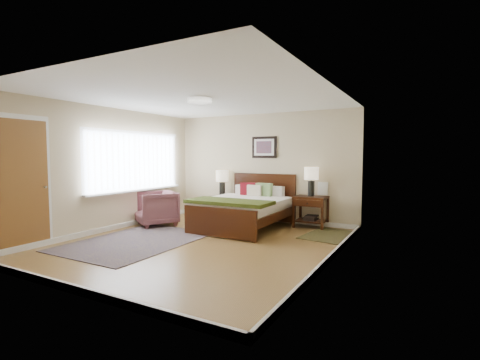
# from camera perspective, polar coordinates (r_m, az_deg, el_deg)

# --- Properties ---
(floor) EXTENTS (5.00, 5.00, 0.00)m
(floor) POSITION_cam_1_polar(r_m,az_deg,el_deg) (6.18, -6.46, -10.31)
(floor) COLOR olive
(floor) RESTS_ON ground
(back_wall) EXTENTS (4.50, 0.04, 2.50)m
(back_wall) POSITION_cam_1_polar(r_m,az_deg,el_deg) (8.16, 3.65, 2.07)
(back_wall) COLOR #C4B28E
(back_wall) RESTS_ON ground
(front_wall) EXTENTS (4.50, 0.04, 2.50)m
(front_wall) POSITION_cam_1_polar(r_m,az_deg,el_deg) (4.21, -26.62, -0.15)
(front_wall) COLOR #C4B28E
(front_wall) RESTS_ON ground
(left_wall) EXTENTS (0.04, 5.00, 2.50)m
(left_wall) POSITION_cam_1_polar(r_m,az_deg,el_deg) (7.52, -20.70, 1.65)
(left_wall) COLOR #C4B28E
(left_wall) RESTS_ON ground
(right_wall) EXTENTS (0.04, 5.00, 2.50)m
(right_wall) POSITION_cam_1_polar(r_m,az_deg,el_deg) (5.04, 14.82, 0.75)
(right_wall) COLOR #C4B28E
(right_wall) RESTS_ON ground
(ceiling) EXTENTS (4.50, 5.00, 0.02)m
(ceiling) POSITION_cam_1_polar(r_m,az_deg,el_deg) (6.06, -6.65, 13.24)
(ceiling) COLOR white
(ceiling) RESTS_ON back_wall
(window) EXTENTS (0.11, 2.72, 1.32)m
(window) POSITION_cam_1_polar(r_m,az_deg,el_deg) (7.95, -16.63, 2.77)
(window) COLOR silver
(window) RESTS_ON left_wall
(door) EXTENTS (0.06, 1.00, 2.18)m
(door) POSITION_cam_1_polar(r_m,az_deg,el_deg) (6.51, -32.31, -0.60)
(door) COLOR silver
(door) RESTS_ON ground
(ceil_fixture) EXTENTS (0.44, 0.44, 0.08)m
(ceil_fixture) POSITION_cam_1_polar(r_m,az_deg,el_deg) (6.06, -6.65, 12.91)
(ceil_fixture) COLOR white
(ceil_fixture) RESTS_ON ceiling
(bed) EXTENTS (1.68, 2.02, 1.09)m
(bed) POSITION_cam_1_polar(r_m,az_deg,el_deg) (7.31, 0.76, -4.03)
(bed) COLOR #371808
(bed) RESTS_ON ground
(wall_art) EXTENTS (0.62, 0.05, 0.50)m
(wall_art) POSITION_cam_1_polar(r_m,az_deg,el_deg) (8.10, 4.00, 5.38)
(wall_art) COLOR black
(wall_art) RESTS_ON back_wall
(nightstand_left) EXTENTS (0.47, 0.42, 0.55)m
(nightstand_left) POSITION_cam_1_polar(r_m,az_deg,el_deg) (8.46, -3.01, -3.41)
(nightstand_left) COLOR #371808
(nightstand_left) RESTS_ON ground
(nightstand_right) EXTENTS (0.67, 0.50, 0.67)m
(nightstand_right) POSITION_cam_1_polar(r_m,az_deg,el_deg) (7.55, 11.53, -4.56)
(nightstand_right) COLOR #371808
(nightstand_right) RESTS_ON ground
(lamp_left) EXTENTS (0.30, 0.30, 0.61)m
(lamp_left) POSITION_cam_1_polar(r_m,az_deg,el_deg) (8.43, -2.95, 0.23)
(lamp_left) COLOR black
(lamp_left) RESTS_ON nightstand_left
(lamp_right) EXTENTS (0.30, 0.30, 0.61)m
(lamp_right) POSITION_cam_1_polar(r_m,az_deg,el_deg) (7.50, 11.63, 0.55)
(lamp_right) COLOR black
(lamp_right) RESTS_ON nightstand_right
(armchair) EXTENTS (1.11, 1.12, 0.75)m
(armchair) POSITION_cam_1_polar(r_m,az_deg,el_deg) (7.85, -13.59, -4.53)
(armchair) COLOR brown
(armchair) RESTS_ON ground
(rug_persian) EXTENTS (1.81, 2.55, 0.01)m
(rug_persian) POSITION_cam_1_polar(r_m,az_deg,el_deg) (6.55, -16.57, -9.57)
(rug_persian) COLOR #120D44
(rug_persian) RESTS_ON ground
(rug_navy) EXTENTS (0.95, 1.30, 0.01)m
(rug_navy) POSITION_cam_1_polar(r_m,az_deg,el_deg) (6.95, 14.40, -8.74)
(rug_navy) COLOR black
(rug_navy) RESTS_ON ground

